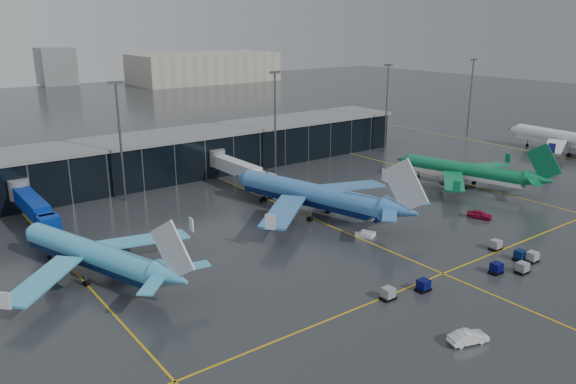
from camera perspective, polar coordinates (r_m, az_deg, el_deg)
ground at (r=92.70m, az=4.24°, el=-6.69°), size 600.00×600.00×0.00m
terminal_pier at (r=141.27m, az=-12.46°, el=3.58°), size 142.00×17.00×10.70m
jet_bridges at (r=113.49m, az=-24.47°, el=-1.29°), size 94.00×27.50×7.20m
flood_masts at (r=131.20m, az=-8.48°, el=6.53°), size 203.00×0.50×25.50m
distant_hangars at (r=351.36m, az=-19.58°, el=11.36°), size 260.00×71.00×22.00m
taxi_lines at (r=106.22m, az=4.56°, el=-3.55°), size 220.00×120.00×0.02m
airliner_arkefly at (r=88.91m, az=-19.50°, el=-4.58°), size 44.65×47.62×11.92m
airliner_klm_near at (r=110.38m, az=2.32°, el=1.08°), size 49.55×53.56×13.91m
airliner_aer_lingus at (r=137.16m, az=17.47°, el=3.00°), size 42.17×45.53×11.78m
airliner_ba at (r=182.27m, az=26.80°, el=5.58°), size 41.25×46.46×13.77m
baggage_carts at (r=92.57m, az=19.40°, el=-7.19°), size 30.11×9.37×1.70m
mobile_airstair at (r=102.20m, az=7.87°, el=-4.05°), size 3.25×3.80×3.45m
service_van_red at (r=116.48m, az=18.88°, el=-2.16°), size 3.59×5.09×1.61m
service_van_white at (r=72.77m, az=17.84°, el=-13.85°), size 5.29×3.18×1.65m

